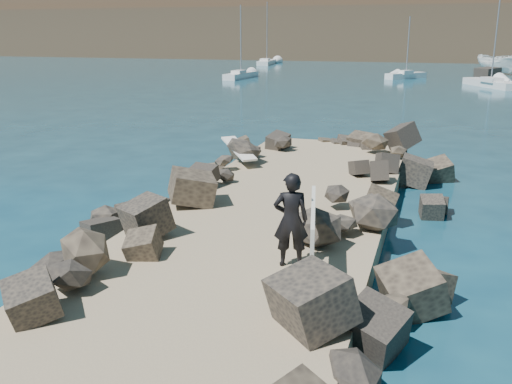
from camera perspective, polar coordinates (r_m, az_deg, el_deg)
ground at (r=15.16m, az=1.13°, el=-4.48°), size 800.00×800.00×0.00m
jetty at (r=13.27m, az=-1.30°, el=-6.12°), size 6.00×26.00×0.60m
riprap_left at (r=14.75m, az=-11.42°, el=-3.33°), size 2.60×22.00×1.00m
riprap_right at (r=13.10m, az=11.59°, el=-5.82°), size 2.60×22.00×1.00m
surfboard_resting at (r=20.74m, az=-1.74°, el=4.06°), size 1.86×2.01×0.07m
boat_imported at (r=79.04m, az=23.08°, el=11.71°), size 6.16×6.79×2.59m
surfer_with_board at (r=11.52m, az=3.82°, el=-2.80°), size 1.14×2.40×1.96m
sailboat_b at (r=68.67m, az=14.76°, el=11.20°), size 4.49×5.24×7.00m
sailboat_c at (r=60.79m, az=22.43°, el=10.01°), size 4.99×7.61×9.19m
sailboat_a at (r=66.78m, az=-1.53°, el=11.58°), size 2.12×6.90×8.22m
sailboat_e at (r=95.54m, az=1.07°, el=12.86°), size 2.71×8.47×9.90m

